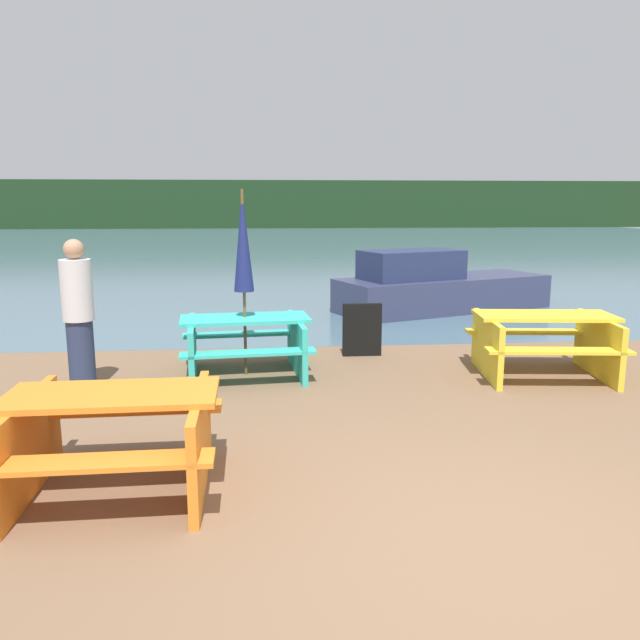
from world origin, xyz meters
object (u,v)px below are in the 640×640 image
object	(u,v)px
boat	(437,288)
person	(79,315)
picnic_table_yellow	(543,339)
umbrella_navy	(243,242)
signboard	(362,330)
picnic_table_teal	(245,340)
picnic_table_orange	(114,432)

from	to	relation	value
boat	person	distance (m)	7.46
picnic_table_yellow	umbrella_navy	bearing A→B (deg)	174.08
umbrella_navy	boat	xyz separation A→B (m)	(3.69, 4.47, -1.20)
person	signboard	world-z (taller)	person
boat	person	bearing A→B (deg)	-159.08
picnic_table_teal	umbrella_navy	world-z (taller)	umbrella_navy
person	signboard	distance (m)	3.76
picnic_table_yellow	picnic_table_teal	world-z (taller)	picnic_table_yellow
picnic_table_orange	boat	bearing A→B (deg)	59.13
picnic_table_orange	signboard	xyz separation A→B (m)	(2.49, 4.02, -0.09)
picnic_table_yellow	boat	world-z (taller)	boat
picnic_table_teal	signboard	bearing A→B (deg)	27.57
picnic_table_orange	boat	world-z (taller)	boat
picnic_table_orange	person	world-z (taller)	person
picnic_table_yellow	signboard	xyz separation A→B (m)	(-2.09, 1.23, -0.10)
umbrella_navy	picnic_table_yellow	bearing A→B (deg)	-5.92
picnic_table_orange	boat	size ratio (longest dim) A/B	0.34
signboard	boat	bearing A→B (deg)	60.20
picnic_table_orange	umbrella_navy	xyz separation A→B (m)	(0.88, 3.17, 1.21)
picnic_table_yellow	picnic_table_orange	bearing A→B (deg)	-148.68
person	umbrella_navy	bearing A→B (deg)	14.51
picnic_table_orange	picnic_table_teal	size ratio (longest dim) A/B	0.92
picnic_table_orange	signboard	distance (m)	4.73
signboard	picnic_table_teal	bearing A→B (deg)	-152.43
umbrella_navy	signboard	world-z (taller)	umbrella_navy
umbrella_navy	boat	world-z (taller)	umbrella_navy
signboard	person	bearing A→B (deg)	-159.15
umbrella_navy	boat	bearing A→B (deg)	50.45
picnic_table_yellow	person	world-z (taller)	person
picnic_table_teal	signboard	world-z (taller)	signboard
picnic_table_orange	umbrella_navy	world-z (taller)	umbrella_navy
picnic_table_orange	person	distance (m)	2.90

